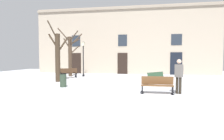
# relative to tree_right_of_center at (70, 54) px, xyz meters

# --- Properties ---
(ground_plane) EXTENTS (34.49, 34.49, 0.00)m
(ground_plane) POSITION_rel_tree_right_of_center_xyz_m (4.98, -5.32, -2.31)
(ground_plane) COLOR white
(building_facade) EXTENTS (21.56, 0.60, 7.88)m
(building_facade) POSITION_rel_tree_right_of_center_xyz_m (4.98, 4.13, 1.68)
(building_facade) COLOR tan
(building_facade) RESTS_ON ground
(tree_right_of_center) EXTENTS (2.30, 1.70, 4.92)m
(tree_right_of_center) POSITION_rel_tree_right_of_center_xyz_m (0.00, 0.00, 0.00)
(tree_right_of_center) COLOR #423326
(tree_right_of_center) RESTS_ON ground
(tree_near_facade) EXTENTS (1.33, 1.72, 4.73)m
(tree_near_facade) POSITION_rel_tree_right_of_center_xyz_m (0.84, -4.69, -0.25)
(tree_near_facade) COLOR #382B1E
(tree_near_facade) RESTS_ON ground
(streetlamp) EXTENTS (0.30, 0.30, 3.54)m
(streetlamp) POSITION_rel_tree_right_of_center_xyz_m (1.39, -0.03, -0.14)
(streetlamp) COLOR black
(streetlamp) RESTS_ON ground
(litter_bin) EXTENTS (0.45, 0.45, 0.88)m
(litter_bin) POSITION_rel_tree_right_of_center_xyz_m (2.50, -7.43, -1.87)
(litter_bin) COLOR #2D3D2D
(litter_bin) RESTS_ON ground
(bench_back_to_back_right) EXTENTS (1.46, 1.76, 0.90)m
(bench_back_to_back_right) POSITION_rel_tree_right_of_center_xyz_m (8.31, -5.19, -1.84)
(bench_back_to_back_right) COLOR #2D4C33
(bench_back_to_back_right) RESTS_ON ground
(bench_far_corner) EXTENTS (1.71, 1.47, 0.92)m
(bench_far_corner) POSITION_rel_tree_right_of_center_xyz_m (0.38, -1.68, -1.84)
(bench_far_corner) COLOR #3D2819
(bench_far_corner) RESTS_ON ground
(bench_near_lamp) EXTENTS (1.71, 0.44, 0.92)m
(bench_near_lamp) POSITION_rel_tree_right_of_center_xyz_m (8.40, -8.87, -1.84)
(bench_near_lamp) COLOR brown
(bench_near_lamp) RESTS_ON ground
(person_by_shop_door) EXTENTS (0.44, 0.40, 1.82)m
(person_by_shop_door) POSITION_rel_tree_right_of_center_xyz_m (9.50, -8.65, -1.29)
(person_by_shop_door) COLOR #2D271E
(person_by_shop_door) RESTS_ON ground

